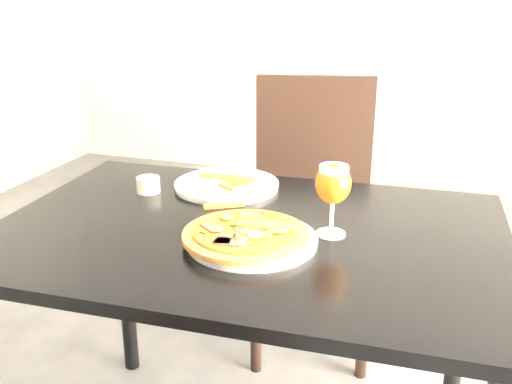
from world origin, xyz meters
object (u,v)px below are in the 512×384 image
(beer_glass, at_px, (333,184))
(chair_far, at_px, (312,204))
(dining_table, at_px, (248,262))
(pizza, at_px, (247,233))

(beer_glass, bearing_deg, chair_far, 105.37)
(dining_table, distance_m, pizza, 0.15)
(chair_far, xyz_separation_m, pizza, (0.03, -0.82, 0.23))
(dining_table, relative_size, beer_glass, 7.20)
(chair_far, relative_size, pizza, 3.48)
(dining_table, xyz_separation_m, pizza, (0.03, -0.09, 0.12))
(dining_table, bearing_deg, beer_glass, 4.21)
(dining_table, height_order, pizza, pizza)
(chair_far, height_order, beer_glass, chair_far)
(chair_far, height_order, pizza, chair_far)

